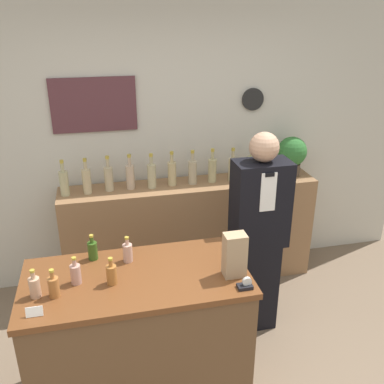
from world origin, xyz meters
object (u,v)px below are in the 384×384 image
at_px(shopkeeper, 258,236).
at_px(potted_plant, 292,154).
at_px(paper_bag, 235,255).
at_px(tape_dispenser, 246,285).

bearing_deg(shopkeeper, potted_plant, 51.83).
relative_size(shopkeeper, paper_bag, 5.96).
bearing_deg(paper_bag, tape_dispenser, -80.80).
height_order(potted_plant, paper_bag, potted_plant).
height_order(paper_bag, tape_dispenser, paper_bag).
xyz_separation_m(shopkeeper, potted_plant, (0.62, 0.79, 0.39)).
xyz_separation_m(shopkeeper, paper_bag, (-0.42, -0.64, 0.27)).
distance_m(potted_plant, tape_dispenser, 1.90).
xyz_separation_m(paper_bag, tape_dispenser, (0.02, -0.15, -0.12)).
distance_m(paper_bag, tape_dispenser, 0.19).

